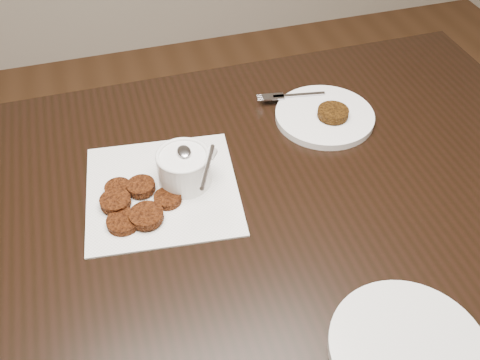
# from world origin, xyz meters

# --- Properties ---
(table) EXTENTS (1.34, 0.86, 0.75)m
(table) POSITION_xyz_m (0.05, 0.14, 0.38)
(table) COLOR black
(table) RESTS_ON floor
(napkin) EXTENTS (0.30, 0.30, 0.00)m
(napkin) POSITION_xyz_m (-0.09, 0.21, 0.75)
(napkin) COLOR white
(napkin) RESTS_ON table
(sauce_ramekin) EXTENTS (0.16, 0.16, 0.13)m
(sauce_ramekin) POSITION_xyz_m (-0.04, 0.21, 0.82)
(sauce_ramekin) COLOR white
(sauce_ramekin) RESTS_ON napkin
(patty_cluster) EXTENTS (0.22, 0.22, 0.02)m
(patty_cluster) POSITION_xyz_m (-0.15, 0.19, 0.76)
(patty_cluster) COLOR #692C0D
(patty_cluster) RESTS_ON napkin
(plate_with_patty) EXTENTS (0.24, 0.24, 0.03)m
(plate_with_patty) POSITION_xyz_m (0.28, 0.32, 0.77)
(plate_with_patty) COLOR white
(plate_with_patty) RESTS_ON table
(plate_empty) EXTENTS (0.29, 0.29, 0.02)m
(plate_empty) POSITION_xyz_m (0.18, -0.21, 0.76)
(plate_empty) COLOR silver
(plate_empty) RESTS_ON table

